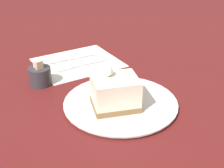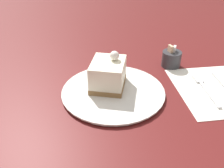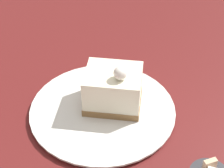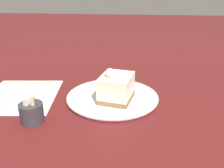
# 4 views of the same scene
# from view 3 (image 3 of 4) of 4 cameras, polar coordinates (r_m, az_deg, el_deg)

# --- Properties ---
(ground_plane) EXTENTS (4.00, 4.00, 0.00)m
(ground_plane) POSITION_cam_3_polar(r_m,az_deg,el_deg) (0.75, 0.92, -2.47)
(ground_plane) COLOR #5B1919
(plate) EXTENTS (0.28, 0.28, 0.01)m
(plate) POSITION_cam_3_polar(r_m,az_deg,el_deg) (0.72, -1.44, -4.00)
(plate) COLOR silver
(plate) RESTS_ON ground_plane
(cake_slice) EXTENTS (0.11, 0.12, 0.10)m
(cake_slice) POSITION_cam_3_polar(r_m,az_deg,el_deg) (0.71, 0.20, -0.68)
(cake_slice) COLOR olive
(cake_slice) RESTS_ON plate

